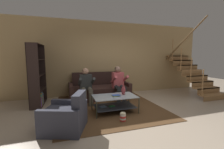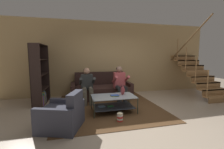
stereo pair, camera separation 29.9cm
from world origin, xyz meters
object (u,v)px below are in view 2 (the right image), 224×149
Objects in this scene: person_seated_left at (87,84)px; vase at (123,90)px; book_stack at (115,96)px; bookshelf at (39,81)px; person_seated_right at (120,82)px; couch at (101,90)px; popcorn_tub at (120,117)px; coffee_table at (113,101)px; armchair at (62,116)px.

person_seated_left is 4.31× the size of vase.
vase is at bearing 20.72° from book_stack.
bookshelf reaches higher than person_seated_left.
person_seated_right is at bearing 77.60° from vase.
couch is 9.10× the size of book_stack.
person_seated_left is at bearing 123.76° from book_stack.
person_seated_right is 1.75m from popcorn_tub.
popcorn_tub is (0.08, -2.18, -0.19)m from couch.
book_stack is at bearing -159.28° from vase.
coffee_table is at bearing -56.50° from person_seated_left.
vase is 1.13× the size of book_stack.
armchair is at bearing -155.75° from vase.
person_seated_right is 5.44× the size of popcorn_tub.
coffee_table reaches higher than popcorn_tub.
armchair is at bearing -178.88° from popcorn_tub.
coffee_table is 1.15× the size of armchair.
coffee_table is at bearing -116.76° from person_seated_right.
person_seated_right reaches higher than book_stack.
couch is at bearing 46.60° from person_seated_left.
book_stack is at bearing 24.90° from armchair.
couch reaches higher than popcorn_tub.
armchair is at bearing -118.79° from couch.
armchair is at bearing -112.01° from person_seated_left.
book_stack is 1.47m from armchair.
vase reaches higher than popcorn_tub.
vase is (-0.20, -0.91, -0.07)m from person_seated_right.
person_seated_left is 1.79m from popcorn_tub.
armchair is (-1.29, -0.66, -0.03)m from coffee_table.
coffee_table is at bearing 129.24° from book_stack.
person_seated_left is 4.87× the size of book_stack.
bookshelf reaches higher than couch.
person_seated_right is at bearing 42.39° from armchair.
armchair is (-0.65, -1.61, -0.36)m from person_seated_left.
popcorn_tub is at bearing -93.17° from book_stack.
coffee_table is (0.63, -0.96, -0.33)m from person_seated_left.
coffee_table is at bearing 90.19° from popcorn_tub.
vase is (0.28, 0.05, 0.27)m from coffee_table.
bookshelf reaches higher than armchair.
book_stack is at bearing -50.76° from coffee_table.
person_seated_right is 1.01× the size of coffee_table.
person_seated_left reaches higher than book_stack.
coffee_table is 0.66m from popcorn_tub.
couch reaches higher than coffee_table.
armchair is (0.86, -1.95, -0.47)m from bookshelf.
person_seated_right is at bearing 65.85° from book_stack.
vase is 0.14× the size of bookshelf.
person_seated_left is 1.19m from coffee_table.
person_seated_left is 5.29× the size of popcorn_tub.
book_stack is (0.11, -1.59, 0.18)m from couch.
book_stack is (-0.25, -0.09, -0.11)m from vase.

